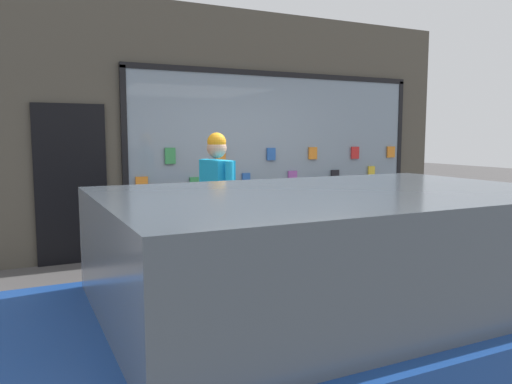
{
  "coord_description": "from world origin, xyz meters",
  "views": [
    {
      "loc": [
        -3.02,
        -4.62,
        1.69
      ],
      "look_at": [
        -0.29,
        0.98,
        0.98
      ],
      "focal_mm": 35.0,
      "sensor_mm": 36.0,
      "label": 1
    }
  ],
  "objects": [
    {
      "name": "ground_plane",
      "position": [
        0.0,
        0.0,
        0.0
      ],
      "size": [
        40.0,
        40.0,
        0.0
      ],
      "primitive_type": "plane",
      "color": "#474444"
    },
    {
      "name": "shopfront_facade",
      "position": [
        0.01,
        2.39,
        1.76
      ],
      "size": [
        7.62,
        0.29,
        3.55
      ],
      "color": "#4C473D",
      "rests_on": "ground_plane"
    },
    {
      "name": "display_table_main",
      "position": [
        0.0,
        1.18,
        0.74
      ],
      "size": [
        2.98,
        0.79,
        0.91
      ],
      "color": "brown",
      "rests_on": "ground_plane"
    },
    {
      "name": "person_browsing",
      "position": [
        -0.97,
        0.59,
        1.01
      ],
      "size": [
        0.26,
        0.67,
        1.72
      ],
      "rotation": [
        0.0,
        0.0,
        1.67
      ],
      "color": "black",
      "rests_on": "ground_plane"
    },
    {
      "name": "small_dog",
      "position": [
        -1.37,
        0.46,
        0.28
      ],
      "size": [
        0.39,
        0.57,
        0.4
      ],
      "rotation": [
        0.0,
        0.0,
        1.1
      ],
      "color": "black",
      "rests_on": "ground_plane"
    },
    {
      "name": "sandwich_board_sign",
      "position": [
        2.33,
        1.12,
        0.51
      ],
      "size": [
        0.68,
        0.88,
        0.99
      ],
      "rotation": [
        0.0,
        0.0,
        -0.18
      ],
      "color": "black",
      "rests_on": "ground_plane"
    },
    {
      "name": "parked_car",
      "position": [
        -1.53,
        -2.51,
        0.74
      ],
      "size": [
        4.2,
        1.89,
        1.41
      ],
      "rotation": [
        0.0,
        0.0,
        -0.0
      ],
      "color": "navy",
      "rests_on": "ground_plane"
    }
  ]
}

